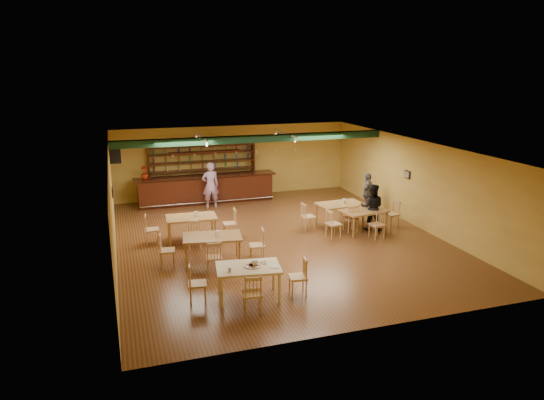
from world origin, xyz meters
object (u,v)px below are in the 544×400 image
object	(u,v)px
dining_table_a	(192,228)
near_table	(249,282)
dining_table_d	(363,221)
dining_table_b	(340,214)
bar_counter	(206,189)
patron_bar	(210,185)
patron_right_a	(372,207)
dining_table_c	(213,250)

from	to	relation	value
dining_table_a	near_table	bearing A→B (deg)	-78.83
dining_table_d	near_table	xyz separation A→B (m)	(-4.97, -3.63, 0.02)
dining_table_b	near_table	size ratio (longest dim) A/B	1.05
bar_counter	patron_bar	world-z (taller)	patron_bar
dining_table_b	patron_right_a	world-z (taller)	patron_right_a
patron_right_a	near_table	bearing A→B (deg)	65.72
dining_table_d	dining_table_b	bearing A→B (deg)	106.90
dining_table_d	near_table	size ratio (longest dim) A/B	1.01
dining_table_d	patron_bar	bearing A→B (deg)	124.38
dining_table_b	dining_table_c	size ratio (longest dim) A/B	0.98
dining_table_b	near_table	bearing A→B (deg)	-139.46
bar_counter	patron_bar	size ratio (longest dim) A/B	3.13
dining_table_d	near_table	world-z (taller)	near_table
dining_table_b	patron_bar	bearing A→B (deg)	132.46
dining_table_d	patron_bar	size ratio (longest dim) A/B	0.83
dining_table_b	dining_table_c	world-z (taller)	dining_table_c
patron_bar	patron_right_a	distance (m)	6.41
dining_table_b	dining_table_a	bearing A→B (deg)	175.33
dining_table_a	near_table	xyz separation A→B (m)	(0.65, -4.55, 0.01)
dining_table_b	dining_table_d	world-z (taller)	dining_table_b
bar_counter	dining_table_a	world-z (taller)	bar_counter
dining_table_a	patron_bar	distance (m)	3.85
dining_table_c	near_table	size ratio (longest dim) A/B	1.07
dining_table_a	dining_table_d	size ratio (longest dim) A/B	1.04
bar_counter	dining_table_c	distance (m)	6.61
bar_counter	patron_right_a	world-z (taller)	patron_right_a
bar_counter	dining_table_b	bearing A→B (deg)	-48.70
dining_table_d	patron_right_a	bearing A→B (deg)	7.53
bar_counter	dining_table_d	xyz separation A→B (m)	(4.33, -5.33, -0.19)
dining_table_c	patron_bar	bearing A→B (deg)	87.60
dining_table_a	dining_table_c	xyz separation A→B (m)	(0.26, -2.11, 0.01)
dining_table_a	bar_counter	bearing A→B (deg)	76.90
dining_table_d	bar_counter	bearing A→B (deg)	119.81
bar_counter	near_table	world-z (taller)	bar_counter
dining_table_d	dining_table_c	bearing A→B (deg)	-176.75
dining_table_c	dining_table_d	bearing A→B (deg)	20.61
dining_table_b	patron_bar	xyz separation A→B (m)	(-3.86, 3.60, 0.52)
bar_counter	dining_table_b	xyz separation A→B (m)	(3.89, -4.43, -0.17)
dining_table_a	dining_table_b	bearing A→B (deg)	2.95
dining_table_c	dining_table_d	xyz separation A→B (m)	(5.36, 1.19, -0.02)
dining_table_a	near_table	distance (m)	4.59
dining_table_a	near_table	world-z (taller)	near_table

